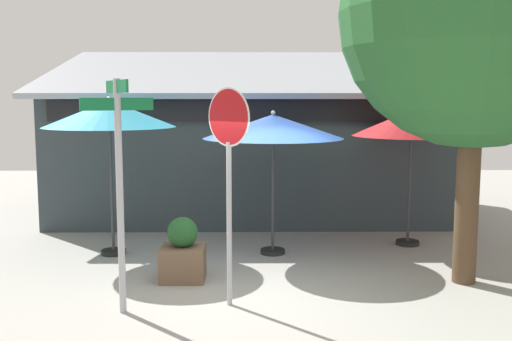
{
  "coord_description": "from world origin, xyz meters",
  "views": [
    {
      "loc": [
        -0.1,
        -8.59,
        2.83
      ],
      "look_at": [
        0.0,
        1.2,
        1.6
      ],
      "focal_mm": 41.58,
      "sensor_mm": 36.0,
      "label": 1
    }
  ],
  "objects_px": {
    "street_sign_post": "(119,170)",
    "patio_umbrella_teal_left": "(109,115)",
    "patio_umbrella_royal_blue_center": "(273,127)",
    "shade_tree": "(497,18)",
    "patio_umbrella_crimson_right": "(411,124)",
    "stop_sign": "(229,155)",
    "sidewalk_planter": "(183,253)"
  },
  "relations": [
    {
      "from": "street_sign_post",
      "to": "patio_umbrella_teal_left",
      "type": "distance_m",
      "value": 3.06
    },
    {
      "from": "patio_umbrella_royal_blue_center",
      "to": "shade_tree",
      "type": "distance_m",
      "value": 3.97
    },
    {
      "from": "street_sign_post",
      "to": "patio_umbrella_teal_left",
      "type": "xyz_separation_m",
      "value": [
        -0.78,
        2.89,
        0.62
      ]
    },
    {
      "from": "street_sign_post",
      "to": "shade_tree",
      "type": "height_order",
      "value": "shade_tree"
    },
    {
      "from": "patio_umbrella_teal_left",
      "to": "patio_umbrella_crimson_right",
      "type": "relative_size",
      "value": 1.07
    },
    {
      "from": "street_sign_post",
      "to": "patio_umbrella_royal_blue_center",
      "type": "distance_m",
      "value": 3.6
    },
    {
      "from": "stop_sign",
      "to": "shade_tree",
      "type": "xyz_separation_m",
      "value": [
        3.82,
        0.84,
        1.87
      ]
    },
    {
      "from": "patio_umbrella_royal_blue_center",
      "to": "sidewalk_planter",
      "type": "height_order",
      "value": "patio_umbrella_royal_blue_center"
    },
    {
      "from": "patio_umbrella_royal_blue_center",
      "to": "patio_umbrella_crimson_right",
      "type": "distance_m",
      "value": 2.68
    },
    {
      "from": "street_sign_post",
      "to": "stop_sign",
      "type": "bearing_deg",
      "value": 10.6
    },
    {
      "from": "street_sign_post",
      "to": "stop_sign",
      "type": "height_order",
      "value": "street_sign_post"
    },
    {
      "from": "patio_umbrella_royal_blue_center",
      "to": "sidewalk_planter",
      "type": "relative_size",
      "value": 2.63
    },
    {
      "from": "stop_sign",
      "to": "sidewalk_planter",
      "type": "relative_size",
      "value": 3.0
    },
    {
      "from": "patio_umbrella_teal_left",
      "to": "patio_umbrella_royal_blue_center",
      "type": "relative_size",
      "value": 1.1
    },
    {
      "from": "shade_tree",
      "to": "sidewalk_planter",
      "type": "height_order",
      "value": "shade_tree"
    },
    {
      "from": "stop_sign",
      "to": "patio_umbrella_crimson_right",
      "type": "relative_size",
      "value": 1.12
    },
    {
      "from": "patio_umbrella_teal_left",
      "to": "patio_umbrella_crimson_right",
      "type": "bearing_deg",
      "value": 6.54
    },
    {
      "from": "street_sign_post",
      "to": "patio_umbrella_teal_left",
      "type": "bearing_deg",
      "value": 105.15
    },
    {
      "from": "street_sign_post",
      "to": "shade_tree",
      "type": "relative_size",
      "value": 0.51
    },
    {
      "from": "street_sign_post",
      "to": "patio_umbrella_royal_blue_center",
      "type": "xyz_separation_m",
      "value": [
        2.09,
        2.91,
        0.4
      ]
    },
    {
      "from": "patio_umbrella_crimson_right",
      "to": "patio_umbrella_teal_left",
      "type": "bearing_deg",
      "value": -173.46
    },
    {
      "from": "patio_umbrella_royal_blue_center",
      "to": "sidewalk_planter",
      "type": "xyz_separation_m",
      "value": [
        -1.45,
        -1.5,
        -1.87
      ]
    },
    {
      "from": "shade_tree",
      "to": "sidewalk_planter",
      "type": "distance_m",
      "value": 5.79
    },
    {
      "from": "patio_umbrella_teal_left",
      "to": "patio_umbrella_royal_blue_center",
      "type": "distance_m",
      "value": 2.88
    },
    {
      "from": "patio_umbrella_crimson_right",
      "to": "sidewalk_planter",
      "type": "xyz_separation_m",
      "value": [
        -4.06,
        -2.12,
        -1.9
      ]
    },
    {
      "from": "stop_sign",
      "to": "sidewalk_planter",
      "type": "xyz_separation_m",
      "value": [
        -0.76,
        1.14,
        -1.65
      ]
    },
    {
      "from": "patio_umbrella_teal_left",
      "to": "sidewalk_planter",
      "type": "bearing_deg",
      "value": -46.32
    },
    {
      "from": "street_sign_post",
      "to": "sidewalk_planter",
      "type": "relative_size",
      "value": 3.1
    },
    {
      "from": "patio_umbrella_teal_left",
      "to": "shade_tree",
      "type": "xyz_separation_m",
      "value": [
        6.0,
        -1.79,
        1.43
      ]
    },
    {
      "from": "street_sign_post",
      "to": "shade_tree",
      "type": "xyz_separation_m",
      "value": [
        5.22,
        1.1,
        2.05
      ]
    },
    {
      "from": "patio_umbrella_teal_left",
      "to": "sidewalk_planter",
      "type": "distance_m",
      "value": 2.94
    },
    {
      "from": "patio_umbrella_crimson_right",
      "to": "patio_umbrella_royal_blue_center",
      "type": "bearing_deg",
      "value": -166.77
    }
  ]
}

